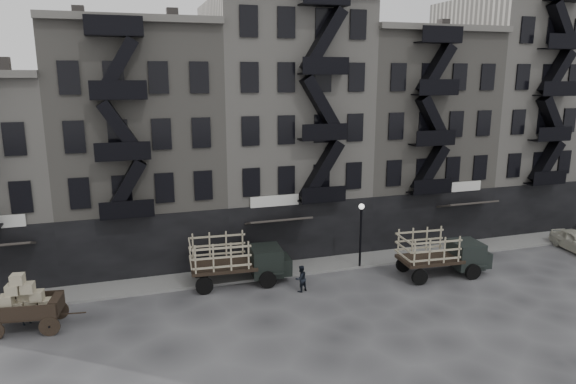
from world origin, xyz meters
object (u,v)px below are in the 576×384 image
object	(u,v)px
pedestrian_west	(25,308)
stake_truck_west	(237,257)
pedestrian_mid	(301,279)
wagon	(22,298)
stake_truck_east	(442,250)

from	to	relation	value
pedestrian_west	stake_truck_west	bearing A→B (deg)	-29.34
pedestrian_west	pedestrian_mid	world-z (taller)	pedestrian_west
pedestrian_mid	stake_truck_west	bearing A→B (deg)	-55.31
wagon	pedestrian_west	size ratio (longest dim) A/B	2.15
stake_truck_east	pedestrian_mid	distance (m)	9.11
wagon	pedestrian_west	distance (m)	1.04
pedestrian_mid	wagon	bearing A→B (deg)	-19.25
wagon	pedestrian_west	xyz separation A→B (m)	(-0.06, 0.66, -0.81)
wagon	stake_truck_east	bearing A→B (deg)	7.34
wagon	stake_truck_east	size ratio (longest dim) A/B	0.63
wagon	stake_truck_west	bearing A→B (deg)	20.22
pedestrian_west	pedestrian_mid	xyz separation A→B (m)	(14.34, -0.46, -0.07)
wagon	stake_truck_east	xyz separation A→B (m)	(23.34, -0.14, -0.04)
wagon	pedestrian_west	world-z (taller)	wagon
stake_truck_west	pedestrian_west	world-z (taller)	stake_truck_west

